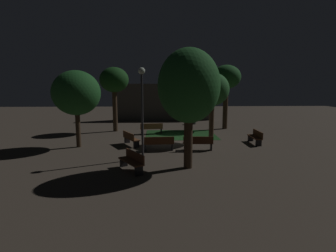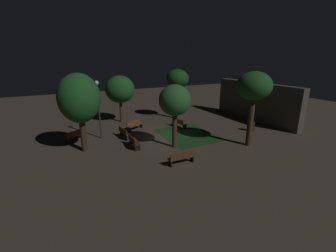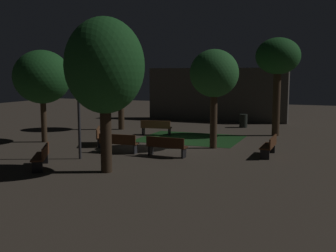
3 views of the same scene
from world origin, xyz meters
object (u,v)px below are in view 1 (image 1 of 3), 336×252
Objects in this scene: bench_back_row at (198,143)px; bench_by_lamp at (130,138)px; bench_front_left at (151,128)px; tree_right_canopy at (212,90)px; tree_back_left at (114,81)px; tree_lawn_side at (76,93)px; bench_near_trees at (159,143)px; trash_bin at (193,120)px; bench_path_side at (256,136)px; tree_near_wall at (189,87)px; lamp_post_near_wall at (142,98)px; bench_lawn_edge at (132,160)px; tree_tall_center at (226,79)px.

bench_back_row and bench_by_lamp have the same top height.
bench_front_left is 0.39× the size of tree_right_canopy.
tree_lawn_side is (-1.44, -5.93, -0.81)m from tree_back_left.
tree_right_canopy is at bearing 37.06° from bench_near_trees.
tree_back_left is at bearing -151.59° from trash_bin.
tree_near_wall is (-5.18, -5.23, 3.38)m from bench_path_side.
bench_near_trees is at bearing -62.76° from tree_back_left.
lamp_post_near_wall is at bearing -151.21° from bench_back_row.
lamp_post_near_wall is at bearing -72.59° from tree_back_left.
tree_near_wall is at bearing -134.68° from bench_path_side.
tree_right_canopy is (4.97, 6.58, 3.09)m from bench_lawn_edge.
bench_lawn_edge is 0.32× the size of tree_tall_center.
bench_front_left is at bearing 146.35° from tree_right_canopy.
lamp_post_near_wall reaches higher than tree_right_canopy.
tree_back_left is 6.02× the size of trash_bin.
tree_right_canopy is (1.34, 2.80, 3.09)m from bench_back_row.
bench_lawn_edge is at bearing -52.35° from tree_lawn_side.
bench_by_lamp is 0.38× the size of tree_right_canopy.
tree_lawn_side is 5.21m from lamp_post_near_wall.
tree_lawn_side is (-5.13, 1.23, 2.94)m from bench_near_trees.
bench_by_lamp is at bearing 140.25° from bench_near_trees.
bench_front_left is at bearing 85.81° from bench_lawn_edge.
bench_lawn_edge is (0.60, -5.33, 0.00)m from bench_by_lamp.
bench_back_row is 4.38m from tree_right_canopy.
bench_near_trees and bench_by_lamp have the same top height.
bench_lawn_edge is (-3.63, -3.78, 0.00)m from bench_back_row.
tree_back_left reaches higher than tree_right_canopy.
trash_bin is at bearing 48.70° from tree_lawn_side.
tree_near_wall is (-0.99, -3.43, 3.38)m from bench_back_row.
bench_back_row is at bearing -114.10° from tree_tall_center.
lamp_post_near_wall is at bearing -124.78° from tree_tall_center.
tree_right_canopy is at bearing 12.61° from bench_by_lamp.
lamp_post_near_wall is at bearing -35.38° from tree_lawn_side.
tree_tall_center is 5.57m from trash_bin.
tree_lawn_side is at bearing 166.50° from bench_near_trees.
bench_by_lamp is 1.02× the size of bench_lawn_edge.
bench_path_side is at bearing -28.35° from bench_front_left.
tree_tall_center is (11.12, 6.89, 1.05)m from tree_lawn_side.
tree_back_left reaches higher than tree_lawn_side.
tree_back_left is 8.61m from tree_right_canopy.
tree_back_left is (-10.23, 5.36, 3.75)m from bench_path_side.
tree_lawn_side reaches higher than bench_near_trees.
bench_lawn_edge is 0.37× the size of tree_right_canopy.
tree_tall_center reaches higher than trash_bin.
bench_by_lamp is 0.98× the size of bench_front_left.
bench_path_side is at bearing -71.77° from trash_bin.
tree_back_left is 9.43m from lamp_post_near_wall.
tree_right_canopy reaches higher than bench_back_row.
bench_front_left is 0.34× the size of tree_back_left.
bench_front_left is at bearing -25.94° from tree_back_left.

